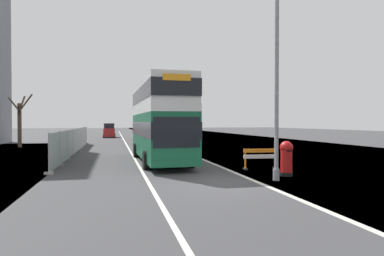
{
  "coord_description": "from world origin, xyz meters",
  "views": [
    {
      "loc": [
        -4.23,
        -13.58,
        2.54
      ],
      "look_at": [
        0.16,
        5.62,
        2.2
      ],
      "focal_mm": 32.15,
      "sensor_mm": 36.0,
      "label": 1
    }
  ],
  "objects_px": {
    "car_oncoming_near": "(146,136)",
    "car_receding_far": "(109,131)",
    "double_decker_bus": "(159,120)",
    "lamppost_foreground": "(277,82)",
    "roadworks_barrier": "(260,156)",
    "red_pillar_postbox": "(286,157)",
    "car_receding_mid": "(141,133)"
  },
  "relations": [
    {
      "from": "car_oncoming_near",
      "to": "car_receding_far",
      "type": "distance_m",
      "value": 18.69
    },
    {
      "from": "double_decker_bus",
      "to": "car_receding_far",
      "type": "height_order",
      "value": "double_decker_bus"
    },
    {
      "from": "double_decker_bus",
      "to": "lamppost_foreground",
      "type": "height_order",
      "value": "lamppost_foreground"
    },
    {
      "from": "double_decker_bus",
      "to": "roadworks_barrier",
      "type": "xyz_separation_m",
      "value": [
        4.83,
        -4.82,
        -1.99
      ]
    },
    {
      "from": "roadworks_barrier",
      "to": "car_oncoming_near",
      "type": "relative_size",
      "value": 0.43
    },
    {
      "from": "red_pillar_postbox",
      "to": "car_receding_far",
      "type": "relative_size",
      "value": 0.39
    },
    {
      "from": "roadworks_barrier",
      "to": "car_receding_far",
      "type": "xyz_separation_m",
      "value": [
        -8.4,
        41.19,
        0.38
      ]
    },
    {
      "from": "roadworks_barrier",
      "to": "car_receding_far",
      "type": "relative_size",
      "value": 0.45
    },
    {
      "from": "double_decker_bus",
      "to": "red_pillar_postbox",
      "type": "bearing_deg",
      "value": -54.89
    },
    {
      "from": "car_receding_mid",
      "to": "car_receding_far",
      "type": "relative_size",
      "value": 1.05
    },
    {
      "from": "roadworks_barrier",
      "to": "car_receding_far",
      "type": "height_order",
      "value": "car_receding_far"
    },
    {
      "from": "lamppost_foreground",
      "to": "red_pillar_postbox",
      "type": "distance_m",
      "value": 3.68
    },
    {
      "from": "roadworks_barrier",
      "to": "red_pillar_postbox",
      "type": "bearing_deg",
      "value": -84.21
    },
    {
      "from": "lamppost_foreground",
      "to": "car_oncoming_near",
      "type": "relative_size",
      "value": 2.08
    },
    {
      "from": "lamppost_foreground",
      "to": "car_receding_mid",
      "type": "relative_size",
      "value": 2.05
    },
    {
      "from": "roadworks_barrier",
      "to": "car_receding_far",
      "type": "bearing_deg",
      "value": 101.53
    },
    {
      "from": "car_oncoming_near",
      "to": "car_receding_far",
      "type": "bearing_deg",
      "value": 103.73
    },
    {
      "from": "car_receding_far",
      "to": "car_receding_mid",
      "type": "bearing_deg",
      "value": -64.58
    },
    {
      "from": "car_oncoming_near",
      "to": "roadworks_barrier",
      "type": "bearing_deg",
      "value": -80.24
    },
    {
      "from": "red_pillar_postbox",
      "to": "car_receding_far",
      "type": "height_order",
      "value": "car_receding_far"
    },
    {
      "from": "car_receding_far",
      "to": "car_oncoming_near",
      "type": "bearing_deg",
      "value": -76.27
    },
    {
      "from": "roadworks_barrier",
      "to": "car_receding_mid",
      "type": "bearing_deg",
      "value": 97.02
    },
    {
      "from": "red_pillar_postbox",
      "to": "roadworks_barrier",
      "type": "height_order",
      "value": "red_pillar_postbox"
    },
    {
      "from": "lamppost_foreground",
      "to": "car_receding_far",
      "type": "xyz_separation_m",
      "value": [
        -7.59,
        44.64,
        -3.19
      ]
    },
    {
      "from": "roadworks_barrier",
      "to": "car_oncoming_near",
      "type": "distance_m",
      "value": 23.37
    },
    {
      "from": "lamppost_foreground",
      "to": "roadworks_barrier",
      "type": "height_order",
      "value": "lamppost_foreground"
    },
    {
      "from": "red_pillar_postbox",
      "to": "car_receding_mid",
      "type": "distance_m",
      "value": 34.39
    },
    {
      "from": "roadworks_barrier",
      "to": "car_receding_mid",
      "type": "xyz_separation_m",
      "value": [
        -3.91,
        31.73,
        0.34
      ]
    },
    {
      "from": "lamppost_foreground",
      "to": "car_receding_mid",
      "type": "distance_m",
      "value": 35.48
    },
    {
      "from": "red_pillar_postbox",
      "to": "car_receding_far",
      "type": "bearing_deg",
      "value": 101.21
    },
    {
      "from": "lamppost_foreground",
      "to": "car_receding_mid",
      "type": "height_order",
      "value": "lamppost_foreground"
    },
    {
      "from": "roadworks_barrier",
      "to": "car_receding_mid",
      "type": "relative_size",
      "value": 0.42
    }
  ]
}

